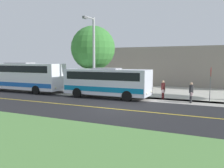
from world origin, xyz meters
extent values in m
plane|color=#548442|center=(0.00, 0.00, 0.00)|extent=(120.00, 120.00, 0.00)
cube|color=black|center=(0.00, 0.00, 0.00)|extent=(8.00, 100.00, 0.01)
cube|color=#9E9991|center=(-5.20, 0.00, 0.00)|extent=(2.40, 100.00, 0.01)
cube|color=#B2ADA3|center=(-12.40, 3.00, 0.00)|extent=(14.00, 36.00, 0.01)
cube|color=gold|center=(0.00, 0.00, 0.01)|extent=(0.16, 100.00, 0.00)
cube|color=silver|center=(-4.53, -2.68, 1.49)|extent=(2.46, 7.99, 2.28)
cube|color=#0C72A5|center=(-4.53, -2.68, 0.90)|extent=(2.50, 7.83, 0.44)
cube|color=black|center=(-4.53, -2.68, 2.08)|extent=(2.50, 7.20, 0.70)
cube|color=gray|center=(-4.53, -2.68, 2.69)|extent=(1.48, 2.40, 0.12)
cylinder|color=black|center=(-5.76, -0.20, 0.45)|extent=(0.25, 0.90, 0.90)
cylinder|color=black|center=(-3.30, -0.20, 0.45)|extent=(0.25, 0.90, 0.90)
cylinder|color=black|center=(-5.76, -5.16, 0.45)|extent=(0.25, 0.90, 0.90)
cylinder|color=black|center=(-3.30, -5.16, 0.45)|extent=(0.25, 0.90, 0.90)
sphere|color=#F2EACC|center=(-5.21, 1.34, 0.70)|extent=(0.20, 0.20, 0.20)
sphere|color=#F2EACC|center=(-3.85, 1.34, 0.70)|extent=(0.20, 0.20, 0.20)
cube|color=white|center=(-4.49, -13.45, 1.72)|extent=(2.38, 10.77, 2.74)
cube|color=blue|center=(-4.49, -13.45, 0.90)|extent=(2.42, 10.55, 0.44)
cube|color=black|center=(-4.49, -13.45, 2.54)|extent=(2.42, 9.69, 0.70)
cube|color=gray|center=(-4.49, -13.45, 3.15)|extent=(1.43, 3.23, 0.12)
cylinder|color=black|center=(-5.68, -10.11, 0.45)|extent=(0.25, 0.90, 0.90)
cylinder|color=black|center=(-3.30, -10.11, 0.45)|extent=(0.25, 0.90, 0.90)
cylinder|color=black|center=(-5.68, -16.79, 0.45)|extent=(0.25, 0.90, 0.90)
sphere|color=#F2EACC|center=(-5.14, -8.05, 0.70)|extent=(0.20, 0.20, 0.20)
sphere|color=#F2EACC|center=(-3.84, -8.05, 0.70)|extent=(0.20, 0.20, 0.20)
cylinder|color=#262628|center=(-5.01, 4.76, 0.40)|extent=(0.18, 0.18, 0.81)
cylinder|color=#262628|center=(-4.81, 4.76, 0.40)|extent=(0.18, 0.18, 0.81)
cylinder|color=#262628|center=(-4.91, 4.76, 1.13)|extent=(0.34, 0.34, 0.64)
sphere|color=tan|center=(-4.91, 4.76, 1.56)|extent=(0.22, 0.22, 0.22)
cylinder|color=#262628|center=(-5.09, 4.76, 1.16)|extent=(0.27, 0.10, 0.58)
cube|color=beige|center=(-5.17, 4.81, 0.75)|extent=(0.20, 0.12, 0.28)
cylinder|color=#262628|center=(-4.73, 4.76, 1.16)|extent=(0.27, 0.10, 0.58)
cube|color=beige|center=(-4.65, 4.81, 0.75)|extent=(0.20, 0.12, 0.28)
cylinder|color=#4C1919|center=(-5.90, 2.26, 0.40)|extent=(0.18, 0.18, 0.81)
cylinder|color=#4C1919|center=(-5.70, 2.26, 0.40)|extent=(0.18, 0.18, 0.81)
cylinder|color=#4C1919|center=(-5.80, 2.26, 1.13)|extent=(0.34, 0.34, 0.64)
sphere|color=tan|center=(-5.80, 2.26, 1.56)|extent=(0.22, 0.22, 0.22)
cylinder|color=#4C1919|center=(-5.98, 2.26, 1.16)|extent=(0.27, 0.10, 0.58)
cube|color=white|center=(-6.06, 2.31, 0.75)|extent=(0.20, 0.12, 0.28)
cylinder|color=#4C1919|center=(-5.62, 2.26, 1.16)|extent=(0.27, 0.10, 0.58)
cube|color=beige|center=(-5.54, 2.31, 0.75)|extent=(0.20, 0.12, 0.28)
cylinder|color=slate|center=(-6.10, 6.12, 1.10)|extent=(0.07, 0.07, 2.20)
cylinder|color=red|center=(-6.10, 6.14, 2.50)|extent=(0.76, 0.03, 0.76)
cylinder|color=#9E9EA3|center=(-5.00, -4.30, 3.75)|extent=(0.24, 0.24, 7.50)
cylinder|color=#9E9EA3|center=(-4.20, -4.30, 7.35)|extent=(1.60, 0.14, 0.14)
cube|color=#59595B|center=(-3.40, -4.30, 7.25)|extent=(0.50, 0.24, 0.20)
cylinder|color=#4C3826|center=(-7.40, -5.75, 1.49)|extent=(0.36, 0.36, 2.98)
sphere|color=#387A33|center=(-7.40, -5.75, 4.76)|extent=(4.74, 4.74, 4.74)
cube|color=gray|center=(-21.40, -1.66, 2.63)|extent=(10.00, 18.34, 5.26)
camera|label=1|loc=(15.32, 7.11, 3.45)|focal=38.53mm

